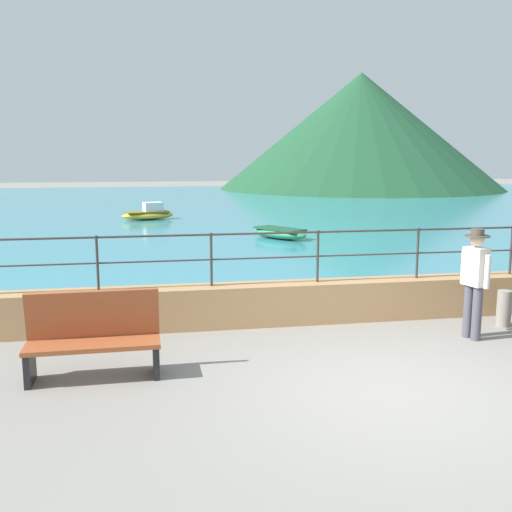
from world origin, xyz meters
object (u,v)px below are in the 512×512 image
person_walking (475,278)px  boat_0 (280,233)px  bench_main (93,335)px  bollard (504,308)px  boat_2 (149,213)px

person_walking → boat_0: bearing=93.0°
person_walking → bench_main: bearing=-174.1°
bollard → boat_2: 18.56m
boat_0 → boat_2: (-4.39, 6.90, 0.07)m
boat_0 → boat_2: size_ratio=0.98×
bench_main → boat_0: bench_main is taller
boat_2 → boat_0: bearing=-57.5°
bench_main → person_walking: 5.77m
bollard → boat_2: size_ratio=0.25×
person_walking → boat_2: person_walking is taller
person_walking → boat_0: size_ratio=0.73×
person_walking → bollard: bearing=30.4°
bench_main → boat_2: (0.75, 18.72, -0.23)m
bench_main → boat_2: size_ratio=0.70×
boat_2 → bench_main: bearing=-92.3°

